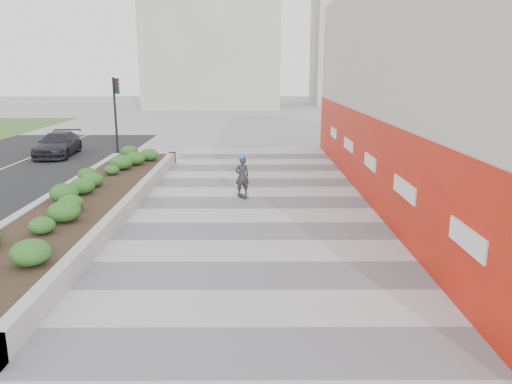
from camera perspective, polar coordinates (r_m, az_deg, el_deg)
ground at (r=9.96m, az=0.13°, el=-13.59°), size 160.00×160.00×0.00m
walkway at (r=12.70m, az=0.03°, el=-7.32°), size 8.00×36.00×0.01m
building at (r=19.17m, az=21.69°, el=11.06°), size 6.04×24.08×8.00m
planter at (r=17.26m, az=-18.64°, el=-0.88°), size 3.00×18.00×0.90m
traffic_signal_near at (r=27.36m, az=-15.69°, el=9.51°), size 0.33×0.28×4.20m
distant_bldg_north_l at (r=64.26m, az=-4.96°, el=18.63°), size 16.00×12.00×20.00m
distant_bldg_north_r at (r=70.86m, az=12.73°, el=19.53°), size 14.00×10.00×24.00m
manhole_cover at (r=12.71m, az=2.30°, el=-7.32°), size 0.44×0.44×0.01m
skateboarder at (r=18.17m, az=-1.60°, el=1.84°), size 0.61×0.74×1.60m
car_dark at (r=29.20m, az=-21.71°, el=5.08°), size 2.14×4.50×1.27m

